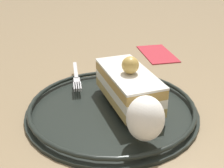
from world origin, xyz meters
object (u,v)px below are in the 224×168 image
at_px(dessert_plate, 112,108).
at_px(cake_slice, 128,85).
at_px(whipped_cream_dollop, 145,118).
at_px(folded_napkin, 157,53).
at_px(fork, 76,76).

xyz_separation_m(dessert_plate, cake_slice, (0.02, 0.02, 0.03)).
height_order(dessert_plate, cake_slice, cake_slice).
height_order(whipped_cream_dollop, folded_napkin, whipped_cream_dollop).
bearing_deg(fork, dessert_plate, -35.64).
bearing_deg(cake_slice, folded_napkin, 91.52).
relative_size(cake_slice, fork, 1.36).
height_order(dessert_plate, fork, fork).
xyz_separation_m(whipped_cream_dollop, folded_napkin, (-0.05, 0.31, -0.04)).
height_order(cake_slice, folded_napkin, cake_slice).
distance_m(dessert_plate, cake_slice, 0.04).
bearing_deg(whipped_cream_dollop, folded_napkin, 99.16).
height_order(dessert_plate, whipped_cream_dollop, whipped_cream_dollop).
bearing_deg(whipped_cream_dollop, dessert_plate, 134.49).
height_order(cake_slice, fork, cake_slice).
bearing_deg(cake_slice, fork, 158.08).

